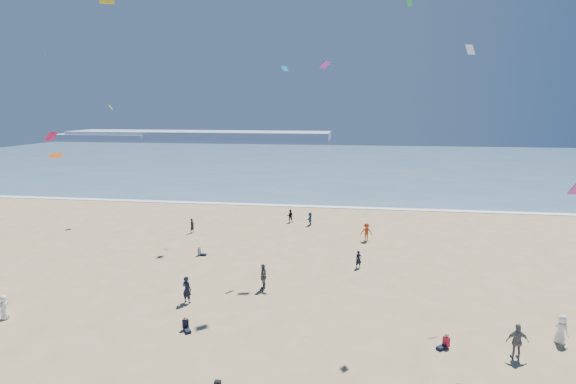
# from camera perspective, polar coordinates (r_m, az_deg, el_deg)

# --- Properties ---
(ocean) EXTENTS (220.00, 100.00, 0.06)m
(ocean) POSITION_cam_1_polar(r_m,az_deg,el_deg) (108.54, 5.73, 3.80)
(ocean) COLOR #476B84
(ocean) RESTS_ON ground
(surf_line) EXTENTS (220.00, 1.20, 0.08)m
(surf_line) POSITION_cam_1_polar(r_m,az_deg,el_deg) (59.28, 3.35, -1.85)
(surf_line) COLOR white
(surf_line) RESTS_ON ground
(headland_far) EXTENTS (110.00, 20.00, 3.20)m
(headland_far) POSITION_cam_1_polar(r_m,az_deg,el_deg) (194.23, -11.22, 7.10)
(headland_far) COLOR #7A8EA8
(headland_far) RESTS_ON ground
(headland_near) EXTENTS (40.00, 14.00, 2.00)m
(headland_near) POSITION_cam_1_polar(r_m,az_deg,el_deg) (206.74, -22.26, 6.56)
(headland_near) COLOR #7A8EA8
(headland_near) RESTS_ON ground
(standing_flyers) EXTENTS (36.59, 45.90, 1.93)m
(standing_flyers) POSITION_cam_1_polar(r_m,az_deg,el_deg) (28.18, 7.16, -14.58)
(standing_flyers) COLOR white
(standing_flyers) RESTS_ON ground
(seated_group) EXTENTS (19.44, 29.81, 0.84)m
(seated_group) POSITION_cam_1_polar(r_m,az_deg,el_deg) (24.76, -2.89, -19.45)
(seated_group) COLOR silver
(seated_group) RESTS_ON ground
(kites_aloft) EXTENTS (48.74, 42.40, 29.72)m
(kites_aloft) POSITION_cam_1_polar(r_m,az_deg,el_deg) (25.71, 17.06, 14.24)
(kites_aloft) COLOR #0F90DD
(kites_aloft) RESTS_ON ground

